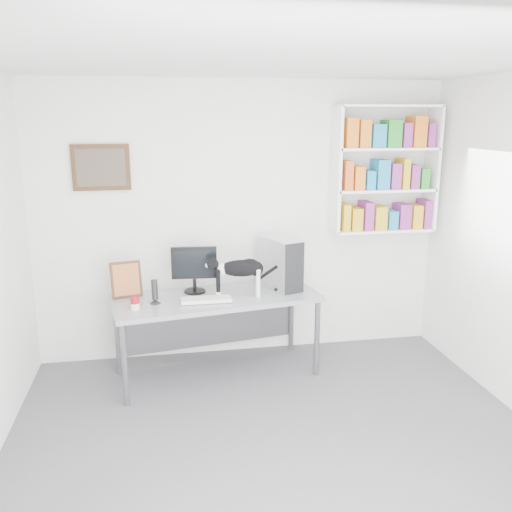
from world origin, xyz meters
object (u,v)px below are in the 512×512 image
pc_tower (280,263)px  leaning_print (126,279)px  desk (217,336)px  cat (240,278)px  soup_can (135,303)px  bookshelf (385,169)px  keyboard (206,300)px  monitor (194,269)px  speaker (155,291)px

pc_tower → leaning_print: size_ratio=1.44×
desk → cat: cat is taller
leaning_print → desk: bearing=-21.9°
leaning_print → soup_can: (0.09, -0.37, -0.11)m
bookshelf → leaning_print: bookshelf is taller
desk → keyboard: bearing=-138.5°
bookshelf → keyboard: bearing=-164.5°
monitor → cat: 0.44m
desk → leaning_print: leaning_print is taller
monitor → pc_tower: (0.81, 0.01, 0.02)m
monitor → keyboard: (0.08, -0.28, -0.20)m
bookshelf → monitor: bookshelf is taller
monitor → bookshelf: bearing=11.1°
keyboard → leaning_print: bearing=159.3°
pc_tower → leaning_print: 1.42m
desk → pc_tower: size_ratio=3.81×
desk → soup_can: size_ratio=17.05×
leaning_print → cat: bearing=-22.1°
pc_tower → cat: size_ratio=0.84×
keyboard → leaning_print: leaning_print is taller
speaker → leaning_print: leaning_print is taller
pc_tower → desk: bearing=174.4°
desk → cat: 0.60m
bookshelf → keyboard: size_ratio=2.80×
leaning_print → soup_can: 0.39m
speaker → cat: 0.76m
desk → pc_tower: 0.90m
soup_can → keyboard: bearing=9.7°
soup_can → bookshelf: bearing=14.0°
monitor → cat: size_ratio=0.76×
leaning_print → cat: cat is taller
leaning_print → soup_can: size_ratio=3.11×
desk → pc_tower: bearing=5.8°
soup_can → cat: cat is taller
desk → monitor: (-0.18, 0.16, 0.61)m
keyboard → pc_tower: size_ratio=0.91×
soup_can → desk: bearing=17.8°
speaker → pc_tower: bearing=5.3°
bookshelf → pc_tower: 1.39m
keyboard → bookshelf: bearing=15.5°
monitor → pc_tower: pc_tower is taller
pc_tower → speaker: bearing=172.5°
leaning_print → keyboard: bearing=-32.8°
desk → soup_can: soup_can is taller
desk → soup_can: 0.87m
leaning_print → pc_tower: bearing=-11.0°
keyboard → cat: cat is taller
speaker → cat: bearing=-2.9°
monitor → keyboard: 0.36m
monitor → cat: bearing=-22.4°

